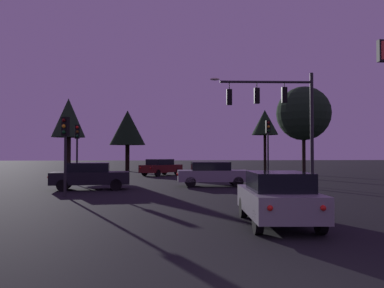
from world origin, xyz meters
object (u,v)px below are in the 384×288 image
(traffic_light_corner_left, at_px, (65,140))
(car_far_lane, at_px, (161,167))
(car_crossing_left, at_px, (90,176))
(tree_center_horizon, at_px, (127,128))
(tree_behind_sign, at_px, (265,123))
(tree_right_cluster, at_px, (68,119))
(car_nearside_lane, at_px, (278,197))
(traffic_light_median, at_px, (268,138))
(traffic_signal_mast_arm, at_px, (279,107))
(car_crossing_right, at_px, (212,173))
(traffic_light_corner_right, at_px, (77,142))
(tree_left_far, at_px, (304,114))

(traffic_light_corner_left, relative_size, car_far_lane, 0.91)
(car_crossing_left, height_order, tree_center_horizon, tree_center_horizon)
(tree_behind_sign, bearing_deg, car_far_lane, -153.84)
(tree_right_cluster, bearing_deg, traffic_light_corner_left, -78.21)
(car_nearside_lane, distance_m, car_crossing_left, 13.59)
(traffic_light_median, distance_m, car_crossing_left, 12.71)
(car_crossing_left, bearing_deg, traffic_light_corner_left, -99.76)
(car_crossing_left, xyz_separation_m, tree_center_horizon, (0.53, 22.65, 4.19))
(traffic_signal_mast_arm, bearing_deg, traffic_light_corner_left, -166.54)
(car_crossing_right, distance_m, tree_right_cluster, 18.85)
(traffic_light_corner_right, bearing_deg, tree_right_cluster, 104.69)
(traffic_light_corner_left, height_order, tree_behind_sign, tree_behind_sign)
(traffic_signal_mast_arm, relative_size, car_nearside_lane, 1.62)
(tree_right_cluster, bearing_deg, traffic_light_corner_right, -75.31)
(traffic_signal_mast_arm, xyz_separation_m, tree_behind_sign, (4.91, 19.81, 0.71))
(car_crossing_right, relative_size, tree_right_cluster, 0.61)
(traffic_light_median, height_order, tree_left_far, tree_left_far)
(traffic_signal_mast_arm, distance_m, car_crossing_right, 5.77)
(traffic_light_corner_right, xyz_separation_m, tree_right_cluster, (-3.21, 12.22, 2.59))
(traffic_light_median, xyz_separation_m, car_far_lane, (-7.45, 8.94, -2.32))
(traffic_light_median, bearing_deg, car_crossing_left, -159.07)
(car_crossing_left, height_order, car_crossing_right, same)
(car_crossing_left, bearing_deg, car_crossing_right, 12.25)
(car_crossing_right, height_order, car_far_lane, same)
(traffic_light_corner_left, distance_m, traffic_light_median, 14.64)
(traffic_light_corner_left, height_order, car_crossing_right, traffic_light_corner_left)
(traffic_light_corner_right, bearing_deg, traffic_light_corner_left, -83.57)
(tree_center_horizon, bearing_deg, tree_right_cluster, -125.66)
(traffic_light_corner_right, distance_m, car_far_lane, 11.71)
(tree_behind_sign, bearing_deg, tree_left_far, -90.09)
(traffic_light_median, distance_m, car_crossing_right, 5.79)
(traffic_light_median, bearing_deg, tree_center_horizon, 121.50)
(tree_center_horizon, distance_m, tree_right_cluster, 8.77)
(traffic_signal_mast_arm, relative_size, traffic_light_median, 1.52)
(car_far_lane, bearing_deg, traffic_light_corner_left, -105.92)
(traffic_light_corner_left, bearing_deg, traffic_signal_mast_arm, 13.46)
(tree_behind_sign, distance_m, tree_center_horizon, 15.59)
(car_crossing_right, bearing_deg, traffic_signal_mast_arm, -33.32)
(car_far_lane, bearing_deg, tree_center_horizon, 111.75)
(traffic_signal_mast_arm, height_order, traffic_light_median, traffic_signal_mast_arm)
(car_nearside_lane, xyz_separation_m, car_far_lane, (-2.92, 24.97, 0.00))
(car_crossing_left, distance_m, tree_left_far, 18.13)
(traffic_light_median, bearing_deg, tree_left_far, 40.87)
(car_nearside_lane, relative_size, tree_behind_sign, 0.61)
(car_far_lane, distance_m, tree_right_cluster, 10.14)
(car_far_lane, relative_size, tree_center_horizon, 0.59)
(tree_center_horizon, bearing_deg, traffic_light_corner_right, -95.61)
(traffic_light_median, distance_m, car_far_lane, 11.87)
(traffic_light_corner_left, relative_size, car_nearside_lane, 0.91)
(traffic_signal_mast_arm, distance_m, tree_left_far, 10.00)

